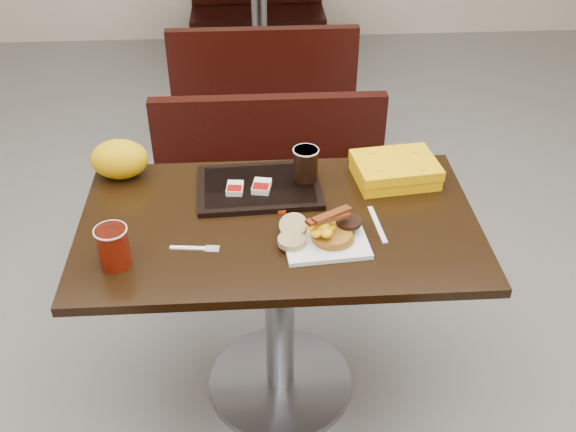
{
  "coord_description": "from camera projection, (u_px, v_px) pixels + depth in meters",
  "views": [
    {
      "loc": [
        -0.07,
        -1.61,
        1.93
      ],
      "look_at": [
        0.02,
        -0.08,
        0.82
      ],
      "focal_mm": 41.32,
      "sensor_mm": 36.0,
      "label": 1
    }
  ],
  "objects": [
    {
      "name": "tray",
      "position": [
        259.0,
        187.0,
        2.13
      ],
      "size": [
        0.4,
        0.3,
        0.02
      ],
      "primitive_type": "cube",
      "rotation": [
        0.0,
        0.0,
        0.05
      ],
      "color": "black",
      "rests_on": "table_near"
    },
    {
      "name": "floor",
      "position": [
        280.0,
        384.0,
        2.44
      ],
      "size": [
        6.0,
        7.0,
        0.01
      ],
      "primitive_type": "cube",
      "color": "gray",
      "rests_on": "ground"
    },
    {
      "name": "knife",
      "position": [
        377.0,
        224.0,
        1.98
      ],
      "size": [
        0.03,
        0.18,
        0.0
      ],
      "primitive_type": "cube",
      "rotation": [
        0.0,
        0.0,
        -1.49
      ],
      "color": "white",
      "rests_on": "table_near"
    },
    {
      "name": "coffee_cup_near",
      "position": [
        113.0,
        247.0,
        1.8
      ],
      "size": [
        0.1,
        0.1,
        0.12
      ],
      "primitive_type": "cylinder",
      "rotation": [
        0.0,
        0.0,
        -0.23
      ],
      "color": "#8E1605",
      "rests_on": "table_near"
    },
    {
      "name": "sausage_patty",
      "position": [
        349.0,
        222.0,
        1.91
      ],
      "size": [
        0.08,
        0.08,
        0.01
      ],
      "primitive_type": "cylinder",
      "rotation": [
        0.0,
        0.0,
        0.06
      ],
      "color": "black",
      "rests_on": "pancake_stack"
    },
    {
      "name": "platter",
      "position": [
        325.0,
        241.0,
        1.9
      ],
      "size": [
        0.25,
        0.21,
        0.01
      ],
      "primitive_type": "cube",
      "rotation": [
        0.0,
        0.0,
        0.09
      ],
      "color": "white",
      "rests_on": "table_near"
    },
    {
      "name": "scrambled_eggs",
      "position": [
        322.0,
        228.0,
        1.86
      ],
      "size": [
        0.09,
        0.09,
        0.04
      ],
      "primitive_type": "ellipsoid",
      "rotation": [
        0.0,
        0.0,
        -0.22
      ],
      "color": "#FFBF05",
      "rests_on": "pancake_stack"
    },
    {
      "name": "hashbrown_sleeve_left",
      "position": [
        235.0,
        188.0,
        2.09
      ],
      "size": [
        0.06,
        0.07,
        0.02
      ],
      "primitive_type": "cube",
      "rotation": [
        0.0,
        0.0,
        -0.1
      ],
      "color": "silver",
      "rests_on": "tray"
    },
    {
      "name": "hashbrown_sleeve_right",
      "position": [
        262.0,
        186.0,
        2.1
      ],
      "size": [
        0.07,
        0.08,
        0.02
      ],
      "primitive_type": "cube",
      "rotation": [
        0.0,
        0.0,
        -0.2
      ],
      "color": "silver",
      "rests_on": "tray"
    },
    {
      "name": "paper_bag",
      "position": [
        120.0,
        159.0,
        2.16
      ],
      "size": [
        0.22,
        0.19,
        0.13
      ],
      "primitive_type": "ellipsoid",
      "rotation": [
        0.0,
        0.0,
        0.35
      ],
      "color": "#FE9B08",
      "rests_on": "table_near"
    },
    {
      "name": "pancake_stack",
      "position": [
        333.0,
        234.0,
        1.89
      ],
      "size": [
        0.14,
        0.14,
        0.03
      ],
      "primitive_type": "cylinder",
      "rotation": [
        0.0,
        0.0,
        -0.12
      ],
      "color": "#A4671B",
      "rests_on": "platter"
    },
    {
      "name": "bench_near_n",
      "position": [
        271.0,
        197.0,
        2.79
      ],
      "size": [
        1.0,
        0.46,
        0.72
      ],
      "primitive_type": null,
      "color": "black",
      "rests_on": "floor"
    },
    {
      "name": "condiment_syrup",
      "position": [
        280.0,
        210.0,
        2.03
      ],
      "size": [
        0.05,
        0.04,
        0.01
      ],
      "primitive_type": "cube",
      "rotation": [
        0.0,
        0.0,
        -0.17
      ],
      "color": "#BE2F08",
      "rests_on": "table_near"
    },
    {
      "name": "table_far",
      "position": [
        260.0,
        32.0,
        4.32
      ],
      "size": [
        1.2,
        0.7,
        0.75
      ],
      "primitive_type": null,
      "color": "black",
      "rests_on": "floor"
    },
    {
      "name": "muffin_top",
      "position": [
        293.0,
        226.0,
        1.91
      ],
      "size": [
        0.1,
        0.11,
        0.05
      ],
      "primitive_type": "cylinder",
      "rotation": [
        0.38,
        0.0,
        -0.33
      ],
      "color": "tan",
      "rests_on": "platter"
    },
    {
      "name": "fork",
      "position": [
        188.0,
        248.0,
        1.88
      ],
      "size": [
        0.14,
        0.04,
        0.0
      ],
      "primitive_type": null,
      "rotation": [
        0.0,
        0.0,
        -0.11
      ],
      "color": "white",
      "rests_on": "table_near"
    },
    {
      "name": "bench_far_n",
      "position": [
        257.0,
        0.0,
        4.9
      ],
      "size": [
        1.0,
        0.46,
        0.72
      ],
      "primitive_type": null,
      "color": "black",
      "rests_on": "floor"
    },
    {
      "name": "coffee_cup_far",
      "position": [
        306.0,
        164.0,
        2.12
      ],
      "size": [
        0.09,
        0.09,
        0.11
      ],
      "primitive_type": "cylinder",
      "rotation": [
        0.0,
        0.0,
        -0.19
      ],
      "color": "black",
      "rests_on": "tray"
    },
    {
      "name": "table_near",
      "position": [
        280.0,
        310.0,
        2.22
      ],
      "size": [
        1.2,
        0.7,
        0.75
      ],
      "primitive_type": null,
      "color": "black",
      "rests_on": "floor"
    },
    {
      "name": "bench_far_s",
      "position": [
        263.0,
        78.0,
        3.76
      ],
      "size": [
        1.0,
        0.46,
        0.72
      ],
      "primitive_type": null,
      "color": "black",
      "rests_on": "floor"
    },
    {
      "name": "bacon_strips",
      "position": [
        328.0,
        218.0,
        1.85
      ],
      "size": [
        0.15,
        0.12,
        0.01
      ],
      "primitive_type": null,
      "rotation": [
        0.0,
        0.0,
        0.49
      ],
      "color": "#3F0E04",
      "rests_on": "scrambled_eggs"
    },
    {
      "name": "clamshell",
      "position": [
        395.0,
        170.0,
        2.16
      ],
      "size": [
        0.29,
        0.23,
        0.07
      ],
      "primitive_type": "cube",
      "rotation": [
        0.0,
        0.0,
        0.13
      ],
      "color": "#FFB004",
      "rests_on": "table_near"
    },
    {
      "name": "muffin_bottom",
      "position": [
        292.0,
        241.0,
        1.88
      ],
      "size": [
        0.08,
        0.08,
        0.02
      ],
      "primitive_type": "cylinder",
      "rotation": [
        0.0,
        0.0,
        0.06
      ],
      "color": "tan",
      "rests_on": "platter"
    },
    {
      "name": "condiment_ketchup",
      "position": [
        264.0,
        208.0,
        2.04
      ],
      "size": [
        0.04,
        0.04,
        0.01
      ],
      "primitive_type": "cube",
      "rotation": [
        0.0,
        0.0,
        -0.37
      ],
      "color": "#8C0504",
      "rests_on": "table_near"
    }
  ]
}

